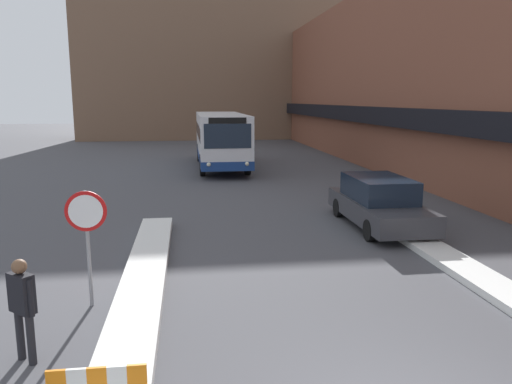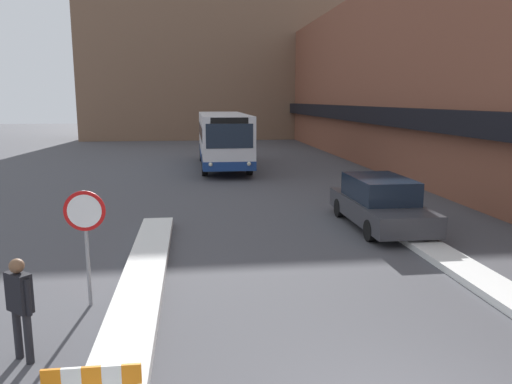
# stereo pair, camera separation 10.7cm
# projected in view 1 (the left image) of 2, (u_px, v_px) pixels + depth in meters

# --- Properties ---
(building_row_right) EXTENTS (5.50, 60.00, 10.15)m
(building_row_right) POSITION_uv_depth(u_px,v_px,m) (401.00, 79.00, 29.44)
(building_row_right) COLOR brown
(building_row_right) RESTS_ON ground_plane
(building_backdrop_far) EXTENTS (26.00, 8.00, 18.86)m
(building_backdrop_far) POSITION_uv_depth(u_px,v_px,m) (211.00, 43.00, 50.19)
(building_backdrop_far) COLOR brown
(building_backdrop_far) RESTS_ON ground_plane
(snow_bank_left) EXTENTS (0.90, 14.48, 0.22)m
(snow_bank_left) POSITION_uv_depth(u_px,v_px,m) (134.00, 321.00, 8.64)
(snow_bank_left) COLOR silver
(snow_bank_left) RESTS_ON ground_plane
(snow_bank_right) EXTENTS (0.90, 12.83, 0.17)m
(snow_bank_right) POSITION_uv_depth(u_px,v_px,m) (476.00, 276.00, 10.94)
(snow_bank_right) COLOR silver
(snow_bank_right) RESTS_ON ground_plane
(city_bus) EXTENTS (2.60, 10.17, 3.08)m
(city_bus) POSITION_uv_depth(u_px,v_px,m) (221.00, 138.00, 28.63)
(city_bus) COLOR silver
(city_bus) RESTS_ON ground_plane
(parked_car_front) EXTENTS (1.88, 4.79, 1.54)m
(parked_car_front) POSITION_uv_depth(u_px,v_px,m) (379.00, 202.00, 15.37)
(parked_car_front) COLOR #38383D
(parked_car_front) RESTS_ON ground_plane
(stop_sign) EXTENTS (0.76, 0.08, 2.24)m
(stop_sign) POSITION_uv_depth(u_px,v_px,m) (87.00, 224.00, 9.25)
(stop_sign) COLOR gray
(stop_sign) RESTS_ON ground_plane
(pedestrian) EXTENTS (0.45, 0.43, 1.61)m
(pedestrian) POSITION_uv_depth(u_px,v_px,m) (22.00, 301.00, 7.35)
(pedestrian) COLOR #232328
(pedestrian) RESTS_ON ground_plane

